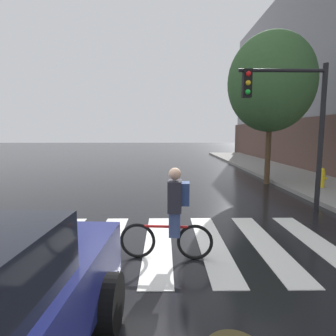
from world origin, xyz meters
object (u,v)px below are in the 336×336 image
at_px(traffic_light_near, 293,113).
at_px(fire_hydrant, 322,178).
at_px(cyclist, 173,214).
at_px(street_tree_near, 271,83).

height_order(traffic_light_near, fire_hydrant, traffic_light_near).
relative_size(traffic_light_near, fire_hydrant, 5.38).
xyz_separation_m(cyclist, traffic_light_near, (3.46, 3.00, 2.02)).
relative_size(cyclist, traffic_light_near, 0.41).
bearing_deg(street_tree_near, fire_hydrant, -45.36).
height_order(traffic_light_near, street_tree_near, street_tree_near).
height_order(fire_hydrant, street_tree_near, street_tree_near).
bearing_deg(fire_hydrant, cyclist, -135.64).
bearing_deg(street_tree_near, traffic_light_near, -102.90).
relative_size(traffic_light_near, street_tree_near, 0.63).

